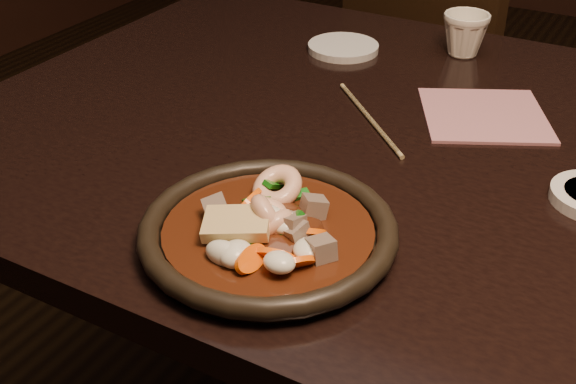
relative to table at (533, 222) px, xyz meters
The scene contains 8 objects.
table is the anchor object (origin of this frame).
chair 0.80m from the table, 115.59° to the left, with size 0.57×0.57×0.93m.
plate 0.38m from the table, 127.10° to the right, with size 0.27×0.27×0.03m.
stirfry 0.38m from the table, 126.54° to the right, with size 0.17×0.18×0.06m.
saucer_left 0.47m from the table, 148.04° to the left, with size 0.12×0.12×0.01m, color silver.
tea_cup 0.40m from the table, 122.52° to the left, with size 0.08×0.07×0.08m, color #EDE6CD.
chopsticks 0.26m from the table, behind, with size 0.17×0.17×0.01m.
napkin 0.18m from the table, 133.66° to the left, with size 0.17×0.17×0.00m, color #AC6971.
Camera 1 is at (0.10, -0.82, 1.21)m, focal length 45.00 mm.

